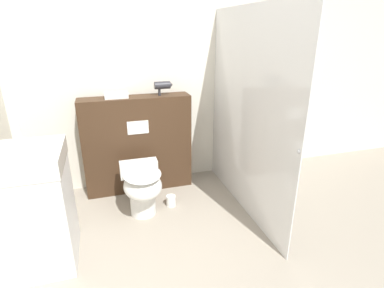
{
  "coord_description": "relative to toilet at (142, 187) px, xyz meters",
  "views": [
    {
      "loc": [
        -0.5,
        -1.47,
        1.72
      ],
      "look_at": [
        0.27,
        1.1,
        0.69
      ],
      "focal_mm": 28.0,
      "sensor_mm": 36.0,
      "label": 1
    }
  ],
  "objects": [
    {
      "name": "partition_panel",
      "position": [
        0.04,
        0.57,
        0.23
      ],
      "size": [
        1.17,
        0.26,
        1.07
      ],
      "color": "#3D2819",
      "rests_on": "ground_plane"
    },
    {
      "name": "shower_glass",
      "position": [
        1.0,
        -0.12,
        0.66
      ],
      "size": [
        0.04,
        1.7,
        1.93
      ],
      "color": "silver",
      "rests_on": "ground_plane"
    },
    {
      "name": "folded_towel",
      "position": [
        -0.14,
        0.57,
        0.79
      ],
      "size": [
        0.24,
        0.15,
        0.05
      ],
      "color": "white",
      "rests_on": "partition_panel"
    },
    {
      "name": "spare_toilet_roll",
      "position": [
        0.29,
        0.08,
        -0.25
      ],
      "size": [
        0.1,
        0.1,
        0.11
      ],
      "color": "white",
      "rests_on": "ground_plane"
    },
    {
      "name": "hair_drier",
      "position": [
        0.35,
        0.55,
        0.86
      ],
      "size": [
        0.2,
        0.08,
        0.15
      ],
      "color": "#2D2D33",
      "rests_on": "partition_panel"
    },
    {
      "name": "wall_back",
      "position": [
        0.23,
        0.76,
        0.94
      ],
      "size": [
        8.0,
        0.06,
        2.5
      ],
      "color": "silver",
      "rests_on": "ground_plane"
    },
    {
      "name": "sink_vanity",
      "position": [
        -0.88,
        -0.4,
        0.17
      ],
      "size": [
        0.58,
        0.56,
        1.08
      ],
      "color": "white",
      "rests_on": "ground_plane"
    },
    {
      "name": "toilet",
      "position": [
        0.0,
        0.0,
        0.0
      ],
      "size": [
        0.38,
        0.55,
        0.49
      ],
      "color": "white",
      "rests_on": "ground_plane"
    }
  ]
}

